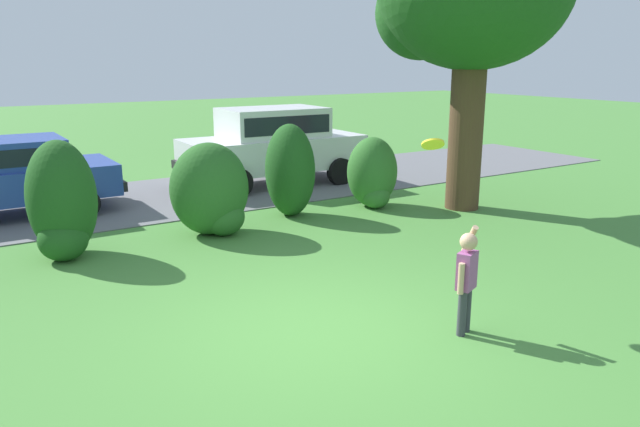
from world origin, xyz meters
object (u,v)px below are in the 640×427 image
parked_suv (273,142)px  frisbee (433,144)px  child_thrower (466,275)px  parked_sedan (8,175)px

parked_suv → frisbee: (-2.04, -7.96, 1.02)m
parked_suv → child_thrower: parked_suv is taller
parked_sedan → frisbee: size_ratio=14.03×
parked_sedan → child_thrower: size_ratio=3.43×
parked_sedan → parked_suv: parked_suv is taller
child_thrower → frisbee: size_ratio=4.09×
parked_suv → child_thrower: size_ratio=3.68×
parked_sedan → frisbee: (3.95, -7.93, 1.25)m
child_thrower → frisbee: (0.19, 0.85, 1.38)m
parked_suv → child_thrower: bearing=-104.2°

